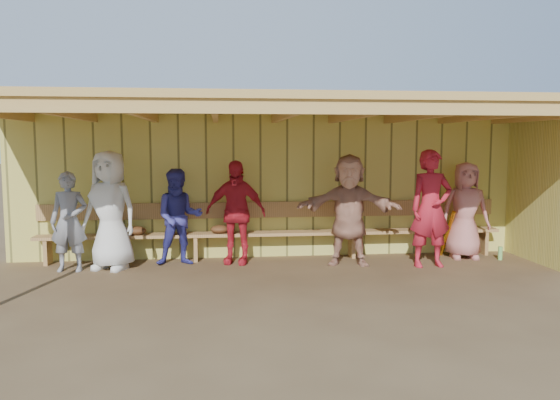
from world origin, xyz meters
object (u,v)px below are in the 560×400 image
object	(u,v)px
player_f	(349,210)
player_h	(465,210)
player_d	(235,212)
player_b	(110,210)
player_g	(431,209)
bench	(275,227)
player_c	(179,217)
player_a	(69,222)

from	to	relation	value
player_f	player_h	world-z (taller)	player_f
player_d	player_h	world-z (taller)	player_d
player_b	player_g	bearing A→B (deg)	17.70
player_d	player_f	bearing A→B (deg)	6.50
bench	player_d	bearing A→B (deg)	-155.03
player_b	bench	size ratio (longest dim) A/B	0.24
player_b	player_g	world-z (taller)	player_g
player_f	player_g	bearing A→B (deg)	0.66
player_c	player_b	bearing A→B (deg)	-174.08
player_g	player_c	bearing A→B (deg)	169.70
player_b	bench	distance (m)	2.62
player_f	player_c	bearing A→B (deg)	-172.73
player_h	bench	world-z (taller)	player_h
player_c	player_h	xyz separation A→B (m)	(4.66, -0.03, 0.04)
player_c	player_g	xyz separation A→B (m)	(3.85, -0.57, 0.15)
player_c	player_g	distance (m)	3.90
player_b	player_h	xyz separation A→B (m)	(5.67, 0.15, -0.10)
player_g	bench	size ratio (longest dim) A/B	0.24
player_c	bench	world-z (taller)	player_c
player_f	player_h	distance (m)	2.04
player_d	player_a	bearing A→B (deg)	-158.01
player_d	player_h	size ratio (longest dim) A/B	1.03
player_c	player_h	distance (m)	4.66
player_f	bench	xyz separation A→B (m)	(-1.10, 0.60, -0.34)
player_a	player_g	xyz separation A→B (m)	(5.44, -0.31, 0.16)
bench	player_f	bearing A→B (deg)	-28.53
bench	player_a	bearing A→B (deg)	-169.75
player_a	player_c	world-z (taller)	player_c
player_d	player_g	world-z (taller)	player_g
player_h	player_f	bearing A→B (deg)	-165.48
player_a	player_d	distance (m)	2.48
player_a	player_f	size ratio (longest dim) A/B	0.86
player_d	player_f	xyz separation A→B (m)	(1.76, -0.29, 0.05)
player_h	bench	size ratio (longest dim) A/B	0.21
player_c	player_d	bearing A→B (deg)	-4.00
player_a	player_c	bearing A→B (deg)	12.60
player_b	player_f	xyz separation A→B (m)	(3.65, -0.11, -0.03)
player_f	bench	world-z (taller)	player_f
player_d	player_h	xyz separation A→B (m)	(3.78, -0.04, -0.02)
player_a	player_g	world-z (taller)	player_g
player_c	player_a	bearing A→B (deg)	-175.26
player_b	player_f	size ratio (longest dim) A/B	1.03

